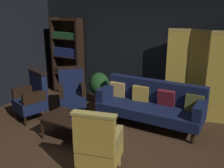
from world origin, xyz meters
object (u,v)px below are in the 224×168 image
(coffee_table, at_px, (71,120))
(folding_screen, at_px, (197,74))
(velvet_couch, at_px, (151,103))
(armchair_wing_left, at_px, (72,92))
(book_black_cloth, at_px, (78,115))
(bookshelf, at_px, (68,55))
(armchair_gilt_accent, at_px, (98,145))
(book_navy_cloth, at_px, (78,117))
(armchair_wing_right, at_px, (32,97))
(potted_plant, at_px, (99,86))

(coffee_table, bearing_deg, folding_screen, 49.27)
(folding_screen, distance_m, coffee_table, 2.74)
(velvet_couch, height_order, armchair_wing_left, armchair_wing_left)
(armchair_wing_left, height_order, book_black_cloth, armchair_wing_left)
(folding_screen, relative_size, coffee_table, 1.90)
(bookshelf, distance_m, book_black_cloth, 2.74)
(armchair_gilt_accent, bearing_deg, book_navy_cloth, 140.84)
(bookshelf, bearing_deg, book_black_cloth, -47.96)
(folding_screen, height_order, coffee_table, folding_screen)
(bookshelf, height_order, armchair_wing_left, bookshelf)
(coffee_table, bearing_deg, armchair_wing_right, 167.02)
(armchair_wing_left, distance_m, armchair_wing_right, 0.87)
(armchair_wing_left, distance_m, potted_plant, 0.80)
(velvet_couch, height_order, book_black_cloth, velvet_couch)
(potted_plant, bearing_deg, book_navy_cloth, -69.87)
(armchair_gilt_accent, xyz_separation_m, book_navy_cloth, (-0.88, 0.72, -0.06))
(book_navy_cloth, bearing_deg, potted_plant, 110.13)
(folding_screen, distance_m, armchair_wing_right, 3.50)
(bookshelf, height_order, book_black_cloth, bookshelf)
(armchair_gilt_accent, height_order, book_black_cloth, armchair_gilt_accent)
(folding_screen, xyz_separation_m, bookshelf, (-3.40, 0.02, 0.08))
(armchair_gilt_accent, xyz_separation_m, armchair_wing_right, (-2.26, 0.94, 0.00))
(bookshelf, xyz_separation_m, potted_plant, (1.17, -0.30, -0.61))
(armchair_gilt_accent, relative_size, book_black_cloth, 4.92)
(book_black_cloth, bearing_deg, armchair_wing_left, 132.98)
(coffee_table, bearing_deg, book_navy_cloth, 25.26)
(velvet_couch, bearing_deg, coffee_table, -128.60)
(armchair_wing_left, height_order, book_navy_cloth, armchair_wing_left)
(armchair_wing_right, relative_size, book_black_cloth, 4.92)
(folding_screen, xyz_separation_m, potted_plant, (-2.23, -0.28, -0.53))
(book_black_cloth, bearing_deg, coffee_table, -154.74)
(armchair_wing_right, height_order, book_navy_cloth, armchair_wing_right)
(bookshelf, distance_m, armchair_wing_left, 1.53)
(book_navy_cloth, bearing_deg, armchair_wing_right, 170.70)
(folding_screen, relative_size, book_navy_cloth, 8.47)
(bookshelf, relative_size, potted_plant, 2.59)
(armchair_gilt_accent, height_order, armchair_wing_right, same)
(armchair_wing_left, relative_size, armchair_wing_right, 1.00)
(coffee_table, relative_size, armchair_gilt_accent, 0.96)
(armchair_wing_right, xyz_separation_m, book_navy_cloth, (1.38, -0.23, -0.06))
(bookshelf, height_order, velvet_couch, bookshelf)
(armchair_wing_left, bearing_deg, coffee_table, -53.55)
(folding_screen, relative_size, potted_plant, 2.40)
(velvet_couch, distance_m, armchair_gilt_accent, 1.96)
(velvet_couch, distance_m, potted_plant, 1.59)
(armchair_gilt_accent, relative_size, potted_plant, 1.31)
(book_navy_cloth, distance_m, book_black_cloth, 0.03)
(velvet_couch, relative_size, book_black_cloth, 10.03)
(bookshelf, bearing_deg, folding_screen, -0.32)
(folding_screen, xyz_separation_m, armchair_wing_left, (-2.47, -1.05, -0.50))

